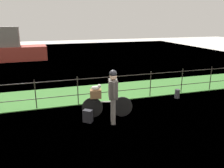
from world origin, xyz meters
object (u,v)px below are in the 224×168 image
object	(u,v)px
bicycle_main	(107,107)
cyclist_person	(113,92)
mooring_bollard	(177,94)
terrier_dog	(96,87)
backpack_on_paving	(88,116)
wooden_crate	(96,94)

from	to	relation	value
bicycle_main	cyclist_person	bearing A→B (deg)	-82.51
cyclist_person	mooring_bollard	distance (m)	3.58
terrier_dog	mooring_bollard	size ratio (longest dim) A/B	0.89
cyclist_person	mooring_bollard	bearing A→B (deg)	23.52
bicycle_main	terrier_dog	size ratio (longest dim) A/B	5.01
bicycle_main	backpack_on_paving	xyz separation A→B (m)	(-0.67, -0.20, -0.16)
backpack_on_paving	wooden_crate	bearing A→B (deg)	79.17
cyclist_person	mooring_bollard	xyz separation A→B (m)	(3.19, 1.39, -0.82)
terrier_dog	bicycle_main	bearing A→B (deg)	-12.80
wooden_crate	mooring_bollard	world-z (taller)	wooden_crate
backpack_on_paving	bicycle_main	bearing A→B (deg)	55.87
wooden_crate	backpack_on_paving	bearing A→B (deg)	-140.52
terrier_dog	cyclist_person	bearing A→B (deg)	-55.22
mooring_bollard	bicycle_main	bearing A→B (deg)	-164.31
cyclist_person	backpack_on_paving	bearing A→B (deg)	159.19
wooden_crate	mooring_bollard	size ratio (longest dim) A/B	0.99
bicycle_main	backpack_on_paving	bearing A→B (deg)	-163.82
cyclist_person	terrier_dog	bearing A→B (deg)	124.78
bicycle_main	mooring_bollard	size ratio (longest dim) A/B	4.46
backpack_on_paving	mooring_bollard	world-z (taller)	backpack_on_paving
wooden_crate	mooring_bollard	xyz separation A→B (m)	(3.60, 0.84, -0.63)
wooden_crate	cyclist_person	size ratio (longest dim) A/B	0.21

